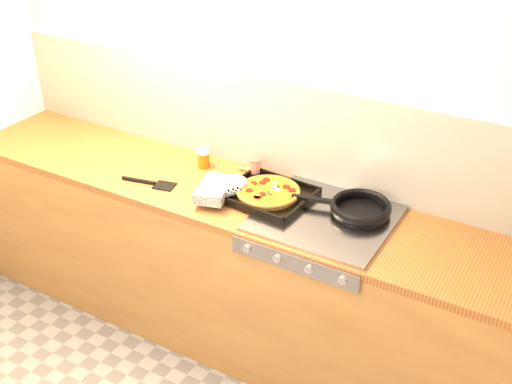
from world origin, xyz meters
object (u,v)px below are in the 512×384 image
Objects in this scene: juice_glass at (203,157)px; pizza_on_tray at (254,191)px; frying_pan at (359,208)px; tomato_can at (254,167)px.

pizza_on_tray is at bearing -21.01° from juice_glass.
frying_pan is 0.61m from tomato_can.
pizza_on_tray is 1.09× the size of frying_pan.
pizza_on_tray is at bearing -167.26° from frying_pan.
tomato_can is (-0.60, 0.09, 0.01)m from frying_pan.
juice_glass reaches higher than frying_pan.
tomato_can is at bearing 119.97° from pizza_on_tray.
pizza_on_tray is 4.86× the size of juice_glass.
pizza_on_tray is at bearing -60.03° from tomato_can.
tomato_can is (-0.11, 0.20, 0.01)m from pizza_on_tray.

